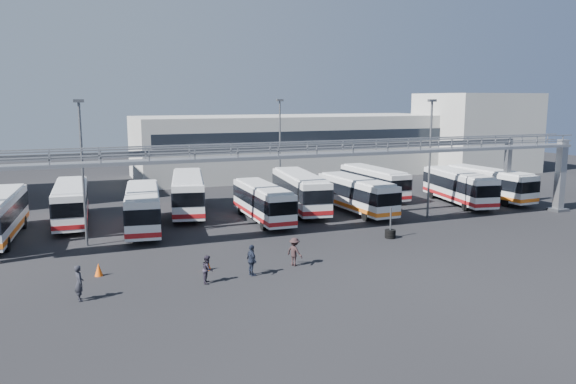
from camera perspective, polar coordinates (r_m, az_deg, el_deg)
name	(u,v)px	position (r m, az deg, el deg)	size (l,w,h in m)	color
ground	(342,251)	(38.50, 5.48, -6.01)	(140.00, 140.00, 0.00)	black
gantry	(307,162)	(42.68, 1.97, 3.08)	(51.40, 5.15, 7.10)	gray
warehouse	(292,145)	(76.93, 0.45, 4.79)	(42.00, 14.00, 8.00)	#9E9E99
building_right	(476,132)	(85.32, 18.52, 5.77)	(14.00, 12.00, 11.00)	#B2B2AD
light_pole_left	(82,165)	(41.17, -20.16, 2.58)	(0.70, 0.35, 10.21)	#4C4F54
light_pole_mid	(430,152)	(49.64, 14.23, 3.94)	(0.70, 0.35, 10.21)	#4C4F54
light_pole_back	(280,142)	(59.02, -0.82, 5.06)	(0.70, 0.35, 10.21)	#4C4F54
bus_1	(71,202)	(49.68, -21.18, -0.93)	(3.09, 11.07, 3.33)	silver
bus_2	(143,207)	(45.48, -14.53, -1.50)	(4.00, 11.19, 3.33)	silver
bus_3	(188,192)	(51.30, -10.13, -0.01)	(4.94, 11.86, 3.51)	silver
bus_4	(263,201)	(47.38, -2.58, -0.92)	(2.60, 10.29, 3.11)	silver
bus_5	(300,190)	(51.65, 1.22, 0.19)	(4.19, 11.73, 3.49)	silver
bus_6	(356,193)	(51.17, 6.97, -0.15)	(2.80, 10.61, 3.20)	silver
bus_7	(374,181)	(59.26, 8.70, 1.08)	(2.53, 10.36, 3.14)	silver
bus_8	(459,186)	(57.55, 16.94, 0.59)	(4.31, 10.94, 3.24)	silver
bus_9	(488,183)	(60.60, 19.67, 0.87)	(3.15, 10.75, 3.22)	silver
pedestrian_a	(79,283)	(30.93, -20.45, -8.65)	(0.69, 0.45, 1.88)	black
pedestrian_b	(208,269)	(32.08, -8.17, -7.76)	(0.77, 0.60, 1.59)	#26212E
pedestrian_c	(295,252)	(34.89, 0.67, -6.09)	(1.15, 0.66, 1.77)	black
pedestrian_d	(252,260)	(33.04, -3.71, -6.93)	(1.09, 0.45, 1.86)	#1B2131
cone_left	(99,270)	(34.88, -18.69, -7.48)	(0.48, 0.48, 0.76)	#EF560D
cone_right	(207,264)	(34.55, -8.19, -7.27)	(0.44, 0.44, 0.71)	#EF560D
tire_stack	(390,233)	(42.47, 10.35, -4.12)	(0.80, 0.80, 2.30)	black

